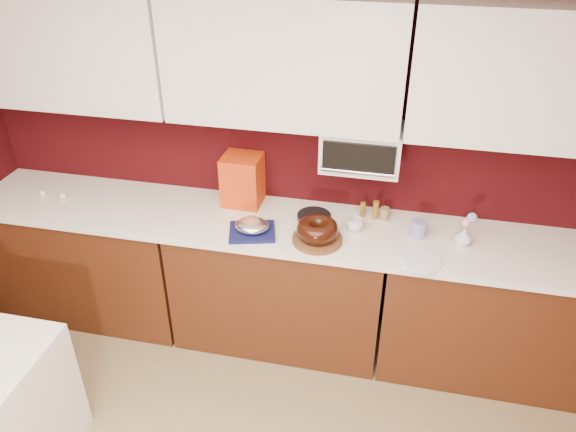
{
  "coord_description": "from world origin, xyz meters",
  "views": [
    {
      "loc": [
        0.67,
        -0.85,
        2.73
      ],
      "look_at": [
        0.08,
        1.84,
        1.02
      ],
      "focal_mm": 35.0,
      "sensor_mm": 36.0,
      "label": 1
    }
  ],
  "objects_px": {
    "bundt_cake": "(318,230)",
    "foil_ham_nest": "(252,225)",
    "coffee_mug": "(355,223)",
    "toaster_oven": "(362,147)",
    "blue_jar": "(418,229)",
    "pandoro_box": "(243,180)",
    "flower_vase": "(464,235)"
  },
  "relations": [
    {
      "from": "toaster_oven",
      "to": "foil_ham_nest",
      "type": "xyz_separation_m",
      "value": [
        -0.58,
        -0.31,
        -0.42
      ]
    },
    {
      "from": "toaster_oven",
      "to": "foil_ham_nest",
      "type": "distance_m",
      "value": 0.78
    },
    {
      "from": "foil_ham_nest",
      "to": "blue_jar",
      "type": "distance_m",
      "value": 0.97
    },
    {
      "from": "coffee_mug",
      "to": "blue_jar",
      "type": "relative_size",
      "value": 0.91
    },
    {
      "from": "coffee_mug",
      "to": "blue_jar",
      "type": "xyz_separation_m",
      "value": [
        0.37,
        0.01,
        0.0
      ]
    },
    {
      "from": "bundt_cake",
      "to": "blue_jar",
      "type": "height_order",
      "value": "bundt_cake"
    },
    {
      "from": "pandoro_box",
      "to": "coffee_mug",
      "type": "height_order",
      "value": "pandoro_box"
    },
    {
      "from": "pandoro_box",
      "to": "toaster_oven",
      "type": "bearing_deg",
      "value": -1.5
    },
    {
      "from": "pandoro_box",
      "to": "blue_jar",
      "type": "bearing_deg",
      "value": -7.57
    },
    {
      "from": "blue_jar",
      "to": "flower_vase",
      "type": "relative_size",
      "value": 0.89
    },
    {
      "from": "toaster_oven",
      "to": "bundt_cake",
      "type": "height_order",
      "value": "toaster_oven"
    },
    {
      "from": "pandoro_box",
      "to": "coffee_mug",
      "type": "bearing_deg",
      "value": -12.68
    },
    {
      "from": "toaster_oven",
      "to": "pandoro_box",
      "type": "height_order",
      "value": "toaster_oven"
    },
    {
      "from": "bundt_cake",
      "to": "foil_ham_nest",
      "type": "relative_size",
      "value": 1.2
    },
    {
      "from": "foil_ham_nest",
      "to": "coffee_mug",
      "type": "distance_m",
      "value": 0.61
    },
    {
      "from": "bundt_cake",
      "to": "flower_vase",
      "type": "relative_size",
      "value": 2.04
    },
    {
      "from": "toaster_oven",
      "to": "foil_ham_nest",
      "type": "relative_size",
      "value": 2.24
    },
    {
      "from": "pandoro_box",
      "to": "blue_jar",
      "type": "distance_m",
      "value": 1.12
    },
    {
      "from": "bundt_cake",
      "to": "pandoro_box",
      "type": "xyz_separation_m",
      "value": [
        -0.54,
        0.34,
        0.08
      ]
    },
    {
      "from": "toaster_oven",
      "to": "flower_vase",
      "type": "xyz_separation_m",
      "value": [
        0.62,
        -0.16,
        -0.42
      ]
    },
    {
      "from": "toaster_oven",
      "to": "coffee_mug",
      "type": "bearing_deg",
      "value": -88.04
    },
    {
      "from": "toaster_oven",
      "to": "foil_ham_nest",
      "type": "height_order",
      "value": "toaster_oven"
    },
    {
      "from": "flower_vase",
      "to": "coffee_mug",
      "type": "bearing_deg",
      "value": 178.72
    },
    {
      "from": "bundt_cake",
      "to": "blue_jar",
      "type": "bearing_deg",
      "value": 17.47
    },
    {
      "from": "bundt_cake",
      "to": "foil_ham_nest",
      "type": "xyz_separation_m",
      "value": [
        -0.39,
        0.0,
        -0.02
      ]
    },
    {
      "from": "flower_vase",
      "to": "pandoro_box",
      "type": "bearing_deg",
      "value": 172.01
    },
    {
      "from": "bundt_cake",
      "to": "coffee_mug",
      "type": "relative_size",
      "value": 2.54
    },
    {
      "from": "blue_jar",
      "to": "flower_vase",
      "type": "distance_m",
      "value": 0.25
    },
    {
      "from": "toaster_oven",
      "to": "blue_jar",
      "type": "bearing_deg",
      "value": -19.64
    },
    {
      "from": "bundt_cake",
      "to": "flower_vase",
      "type": "bearing_deg",
      "value": 10.4
    },
    {
      "from": "bundt_cake",
      "to": "flower_vase",
      "type": "height_order",
      "value": "bundt_cake"
    },
    {
      "from": "pandoro_box",
      "to": "flower_vase",
      "type": "distance_m",
      "value": 1.37
    }
  ]
}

